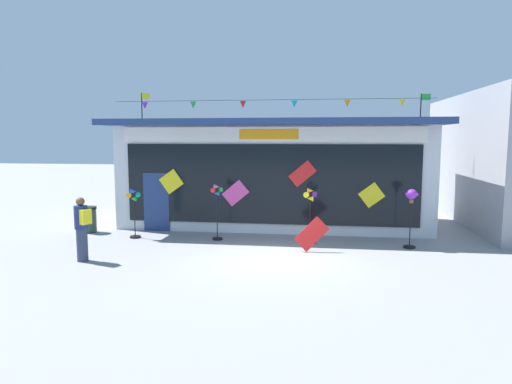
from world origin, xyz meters
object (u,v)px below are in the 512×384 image
(wind_spinner_center_left, at_px, (310,209))
(kite_shop_building, at_px, (275,172))
(person_near_camera, at_px, (82,228))
(trash_bin, at_px, (89,219))
(wind_spinner_far_left, at_px, (134,206))
(display_kite_on_ground, at_px, (312,234))
(wind_spinner_left, at_px, (217,204))
(wind_spinner_center_right, at_px, (411,204))

(wind_spinner_center_left, bearing_deg, kite_shop_building, 113.85)
(person_near_camera, relative_size, trash_bin, 1.90)
(wind_spinner_far_left, bearing_deg, display_kite_on_ground, -9.63)
(wind_spinner_center_left, height_order, display_kite_on_ground, wind_spinner_center_left)
(wind_spinner_far_left, distance_m, wind_spinner_left, 2.69)
(wind_spinner_far_left, relative_size, wind_spinner_center_right, 0.91)
(wind_spinner_center_right, height_order, display_kite_on_ground, wind_spinner_center_right)
(trash_bin, distance_m, display_kite_on_ground, 7.68)
(kite_shop_building, bearing_deg, display_kite_on_ground, -70.41)
(wind_spinner_center_left, xyz_separation_m, person_near_camera, (-5.79, -2.85, -0.16))
(kite_shop_building, height_order, wind_spinner_center_left, kite_shop_building)
(kite_shop_building, bearing_deg, wind_spinner_far_left, -142.74)
(kite_shop_building, bearing_deg, person_near_camera, -126.20)
(wind_spinner_far_left, relative_size, wind_spinner_left, 0.90)
(wind_spinner_center_right, xyz_separation_m, display_kite_on_ground, (-2.82, -0.80, -0.81))
(kite_shop_building, relative_size, wind_spinner_center_left, 6.55)
(kite_shop_building, height_order, wind_spinner_left, kite_shop_building)
(wind_spinner_center_left, distance_m, trash_bin, 7.49)
(wind_spinner_far_left, xyz_separation_m, wind_spinner_left, (2.68, 0.09, 0.10))
(display_kite_on_ground, bearing_deg, person_near_camera, -162.33)
(trash_bin, relative_size, display_kite_on_ground, 0.96)
(trash_bin, xyz_separation_m, display_kite_on_ground, (7.52, -1.55, 0.05))
(wind_spinner_center_right, bearing_deg, wind_spinner_far_left, 178.93)
(wind_spinner_center_left, relative_size, person_near_camera, 1.01)
(wind_spinner_far_left, xyz_separation_m, trash_bin, (-1.87, 0.59, -0.59))
(kite_shop_building, relative_size, wind_spinner_left, 6.32)
(display_kite_on_ground, bearing_deg, kite_shop_building, 109.59)
(kite_shop_building, height_order, person_near_camera, kite_shop_building)
(wind_spinner_far_left, bearing_deg, wind_spinner_left, 1.87)
(trash_bin, bearing_deg, wind_spinner_center_right, -4.15)
(wind_spinner_left, height_order, person_near_camera, wind_spinner_left)
(wind_spinner_center_left, relative_size, trash_bin, 1.93)
(person_near_camera, bearing_deg, wind_spinner_left, 161.85)
(wind_spinner_far_left, height_order, person_near_camera, person_near_camera)
(wind_spinner_left, height_order, display_kite_on_ground, wind_spinner_left)
(wind_spinner_center_left, relative_size, wind_spinner_center_right, 0.98)
(person_near_camera, height_order, trash_bin, person_near_camera)
(wind_spinner_far_left, distance_m, trash_bin, 2.04)
(kite_shop_building, xyz_separation_m, trash_bin, (-6.05, -2.59, -1.48))
(kite_shop_building, bearing_deg, wind_spinner_center_left, -66.15)
(wind_spinner_left, distance_m, trash_bin, 4.63)
(wind_spinner_left, relative_size, wind_spinner_center_right, 1.01)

